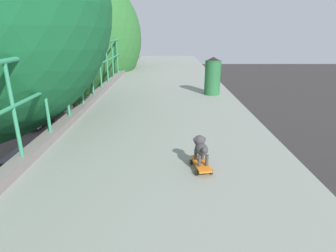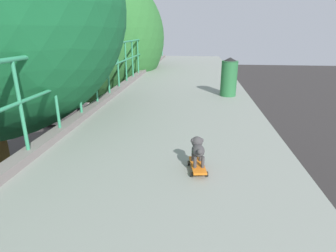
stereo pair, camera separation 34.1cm
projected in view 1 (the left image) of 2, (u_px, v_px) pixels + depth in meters
The scene contains 7 objects.
overpass_deck at pixel (160, 227), 2.56m from camera, with size 3.36×30.88×0.46m.
car_green_fifth at pixel (30, 165), 13.77m from camera, with size 1.91×4.40×1.38m.
city_bus at pixel (50, 91), 24.47m from camera, with size 2.52×10.84×3.48m.
roadside_tree_far at pixel (70, 38), 10.95m from camera, with size 5.67×5.67×9.45m.
toy_skateboard at pixel (201, 164), 3.12m from camera, with size 0.24×0.43×0.08m.
small_dog at pixel (201, 147), 3.09m from camera, with size 0.17×0.33×0.29m.
litter_bin at pixel (213, 76), 6.66m from camera, with size 0.39×0.39×0.91m.
Camera 1 is at (1.46, -2.11, 7.05)m, focal length 29.40 mm.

